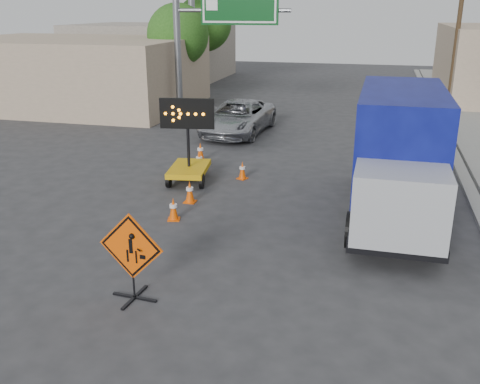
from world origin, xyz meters
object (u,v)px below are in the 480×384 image
at_px(construction_sign, 132,255).
at_px(box_truck, 398,161).
at_px(pickup_truck, 238,117).
at_px(arrow_board, 189,163).

height_order(construction_sign, box_truck, box_truck).
xyz_separation_m(pickup_truck, box_truck, (7.15, -9.14, 0.85)).
height_order(construction_sign, pickup_truck, construction_sign).
bearing_deg(pickup_truck, box_truck, -48.54).
height_order(pickup_truck, box_truck, box_truck).
bearing_deg(box_truck, arrow_board, 168.07).
xyz_separation_m(arrow_board, box_truck, (6.86, -1.46, 0.97)).
bearing_deg(arrow_board, construction_sign, -87.12).
bearing_deg(construction_sign, arrow_board, 105.75).
xyz_separation_m(construction_sign, arrow_board, (-1.58, 7.77, -0.35)).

